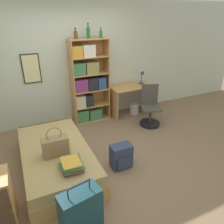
{
  "coord_description": "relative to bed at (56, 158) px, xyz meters",
  "views": [
    {
      "loc": [
        -1.09,
        -2.99,
        2.39
      ],
      "look_at": [
        0.37,
        0.19,
        0.75
      ],
      "focal_mm": 35.0,
      "sensor_mm": 36.0,
      "label": 1
    }
  ],
  "objects": [
    {
      "name": "bottle_clear",
      "position": [
        1.41,
        1.43,
        1.73
      ],
      "size": [
        0.06,
        0.06,
        0.21
      ],
      "color": "#1E6B2D",
      "rests_on": "bookcase"
    },
    {
      "name": "bottle_green",
      "position": [
        0.88,
        1.47,
        1.74
      ],
      "size": [
        0.08,
        0.08,
        0.22
      ],
      "color": "brown",
      "rests_on": "bookcase"
    },
    {
      "name": "desk_lamp",
      "position": [
        2.49,
        1.43,
        0.74
      ],
      "size": [
        0.18,
        0.13,
        0.36
      ],
      "color": "navy",
      "rests_on": "desk"
    },
    {
      "name": "ground_plane",
      "position": [
        0.71,
        -0.02,
        -0.21
      ],
      "size": [
        14.0,
        14.0,
        0.0
      ],
      "primitive_type": "plane",
      "color": "#84664C"
    },
    {
      "name": "book_stack_on_bed",
      "position": [
        0.11,
        -0.62,
        0.28
      ],
      "size": [
        0.33,
        0.38,
        0.14
      ],
      "color": "#B2382D",
      "rests_on": "bed"
    },
    {
      "name": "suitcase",
      "position": [
        0.02,
        -1.34,
        0.13
      ],
      "size": [
        0.48,
        0.3,
        0.81
      ],
      "color": "#143842",
      "rests_on": "ground_plane"
    },
    {
      "name": "bottle_brown",
      "position": [
        1.15,
        1.48,
        1.77
      ],
      "size": [
        0.07,
        0.07,
        0.3
      ],
      "color": "#1E6B2D",
      "rests_on": "bookcase"
    },
    {
      "name": "handbag",
      "position": [
        -0.01,
        -0.21,
        0.36
      ],
      "size": [
        0.38,
        0.18,
        0.47
      ],
      "color": "#93704C",
      "rests_on": "bed"
    },
    {
      "name": "desk_chair",
      "position": [
        2.27,
        0.69,
        0.08
      ],
      "size": [
        0.53,
        0.53,
        0.91
      ],
      "color": "black",
      "rests_on": "ground_plane"
    },
    {
      "name": "wall_back",
      "position": [
        0.71,
        1.7,
        1.09
      ],
      "size": [
        10.0,
        0.09,
        2.6
      ],
      "color": "beige",
      "rests_on": "ground_plane"
    },
    {
      "name": "waste_bin",
      "position": [
        2.22,
        1.31,
        -0.07
      ],
      "size": [
        0.22,
        0.22,
        0.27
      ],
      "color": "#B7B2A8",
      "rests_on": "ground_plane"
    },
    {
      "name": "desk",
      "position": [
        2.17,
        1.37,
        0.29
      ],
      "size": [
        1.06,
        0.56,
        0.72
      ],
      "color": "tan",
      "rests_on": "ground_plane"
    },
    {
      "name": "bookcase",
      "position": [
        1.07,
        1.47,
        0.68
      ],
      "size": [
        0.82,
        0.34,
        1.86
      ],
      "color": "tan",
      "rests_on": "ground_plane"
    },
    {
      "name": "backpack",
      "position": [
        0.99,
        -0.4,
        -0.01
      ],
      "size": [
        0.34,
        0.24,
        0.41
      ],
      "color": "#2D3856",
      "rests_on": "ground_plane"
    },
    {
      "name": "bed",
      "position": [
        0.0,
        0.0,
        0.0
      ],
      "size": [
        1.04,
        1.91,
        0.42
      ],
      "color": "tan",
      "rests_on": "ground_plane"
    }
  ]
}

